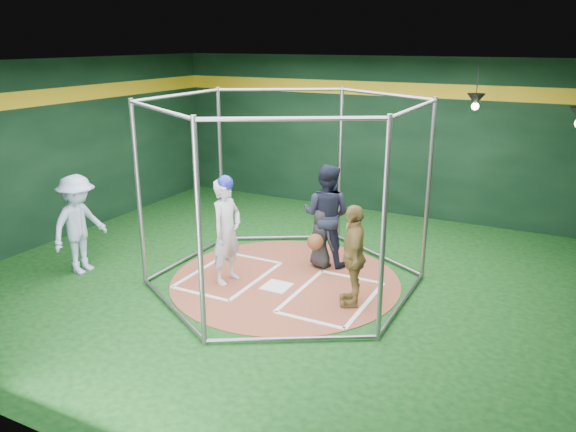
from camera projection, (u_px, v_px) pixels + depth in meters
The scene contains 12 objects.
room_shell at pixel (285, 178), 8.82m from camera, with size 10.10×9.10×3.53m.
clay_disc at pixel (285, 280), 9.34m from camera, with size 3.80×3.80×0.01m, color brown.
home_plate at pixel (277, 286), 9.08m from camera, with size 0.43×0.43×0.01m, color white.
batter_box_left at pixel (229, 274), 9.54m from camera, with size 1.17×1.77×0.01m.
batter_box_right at pixel (332, 297), 8.71m from camera, with size 1.17×1.77×0.01m.
batting_cage at pixel (285, 194), 8.89m from camera, with size 4.05×4.67×3.00m.
pendant_lamp_near at pixel (476, 100), 10.61m from camera, with size 0.34×0.34×0.90m.
batter_figure at pixel (227, 230), 9.03m from camera, with size 0.46×0.66×1.80m.
visitor_leopard at pixel (353, 255), 8.28m from camera, with size 0.91×0.38×1.56m, color tan.
catcher_figure at pixel (321, 238), 9.72m from camera, with size 0.61×0.65×1.06m.
umpire at pixel (326, 215), 9.79m from camera, with size 0.87×0.68×1.80m, color black.
bystander_blue at pixel (79, 224), 9.46m from camera, with size 1.10×0.63×1.71m, color #A9BEE0.
Camera 1 is at (3.96, -7.61, 3.84)m, focal length 35.00 mm.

